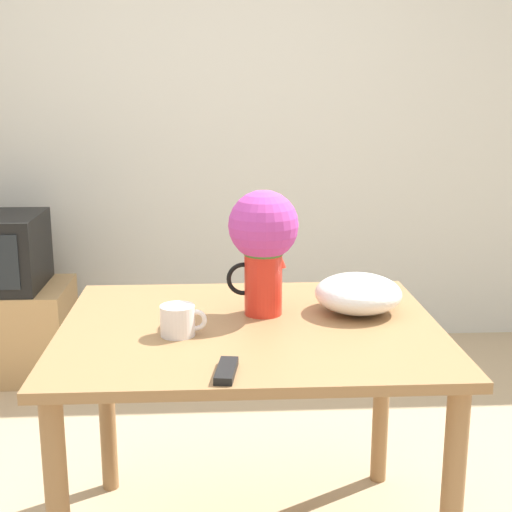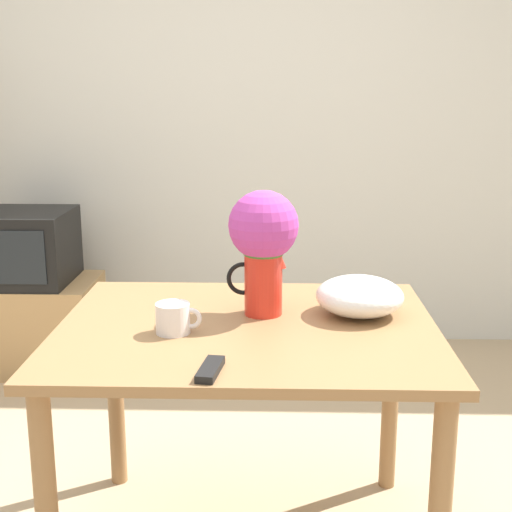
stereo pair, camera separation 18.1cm
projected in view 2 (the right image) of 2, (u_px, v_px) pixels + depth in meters
The scene contains 8 objects.
wall_back at pixel (236, 117), 4.00m from camera, with size 8.00×0.05×2.60m.
table at pixel (248, 360), 2.17m from camera, with size 1.14×0.92×0.77m.
flower_vase at pixel (263, 238), 2.19m from camera, with size 0.22×0.22×0.39m.
coffee_mug at pixel (174, 318), 2.06m from camera, with size 0.13×0.10×0.09m.
white_bowl at pixel (360, 296), 2.23m from camera, with size 0.27×0.27×0.12m.
remote_control at pixel (210, 369), 1.78m from camera, with size 0.07×0.15×0.02m.
tv_stand at pixel (30, 324), 3.80m from camera, with size 0.71×0.49×0.47m.
tv_set at pixel (24, 247), 3.70m from camera, with size 0.48×0.48×0.37m.
Camera 2 is at (0.23, -2.04, 1.48)m, focal length 50.00 mm.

